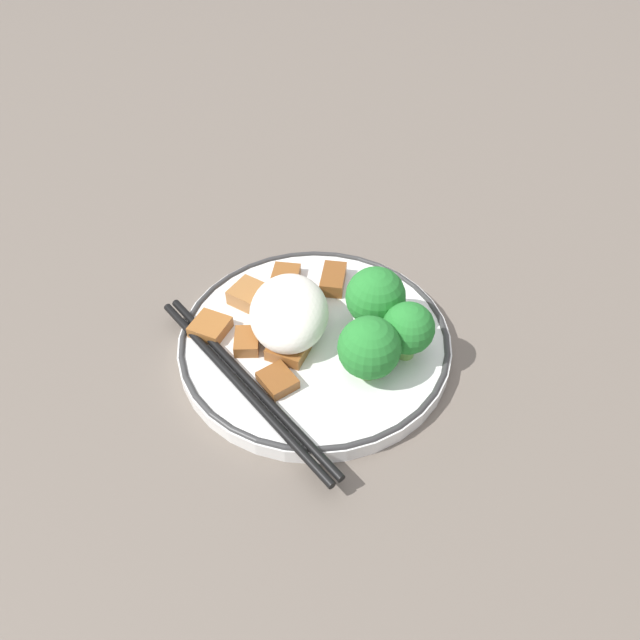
{
  "coord_description": "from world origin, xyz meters",
  "views": [
    {
      "loc": [
        -0.35,
        0.0,
        0.39
      ],
      "look_at": [
        0.0,
        0.0,
        0.03
      ],
      "focal_mm": 35.0,
      "sensor_mm": 36.0,
      "label": 1
    }
  ],
  "objects_px": {
    "broccoli_back_left": "(375,348)",
    "broccoli_back_center": "(414,329)",
    "chopsticks": "(249,382)",
    "broccoli_back_right": "(381,297)",
    "plate": "(320,341)"
  },
  "relations": [
    {
      "from": "plate",
      "to": "broccoli_back_left",
      "type": "height_order",
      "value": "broccoli_back_left"
    },
    {
      "from": "plate",
      "to": "broccoli_back_center",
      "type": "relative_size",
      "value": 4.44
    },
    {
      "from": "plate",
      "to": "chopsticks",
      "type": "height_order",
      "value": "chopsticks"
    },
    {
      "from": "broccoli_back_left",
      "to": "chopsticks",
      "type": "height_order",
      "value": "broccoli_back_left"
    },
    {
      "from": "broccoli_back_right",
      "to": "plate",
      "type": "bearing_deg",
      "value": 104.15
    },
    {
      "from": "broccoli_back_center",
      "to": "broccoli_back_right",
      "type": "distance_m",
      "value": 0.04
    },
    {
      "from": "broccoli_back_right",
      "to": "broccoli_back_left",
      "type": "bearing_deg",
      "value": 170.83
    },
    {
      "from": "broccoli_back_center",
      "to": "chopsticks",
      "type": "xyz_separation_m",
      "value": [
        -0.03,
        0.13,
        -0.03
      ]
    },
    {
      "from": "plate",
      "to": "broccoli_back_right",
      "type": "xyz_separation_m",
      "value": [
        0.01,
        -0.05,
        0.04
      ]
    },
    {
      "from": "broccoli_back_left",
      "to": "chopsticks",
      "type": "xyz_separation_m",
      "value": [
        -0.01,
        0.1,
        -0.03
      ]
    },
    {
      "from": "plate",
      "to": "broccoli_back_center",
      "type": "distance_m",
      "value": 0.08
    },
    {
      "from": "plate",
      "to": "broccoli_back_left",
      "type": "bearing_deg",
      "value": -133.63
    },
    {
      "from": "broccoli_back_right",
      "to": "chopsticks",
      "type": "distance_m",
      "value": 0.12
    },
    {
      "from": "broccoli_back_left",
      "to": "broccoli_back_right",
      "type": "bearing_deg",
      "value": -9.17
    },
    {
      "from": "broccoli_back_left",
      "to": "broccoli_back_center",
      "type": "distance_m",
      "value": 0.04
    }
  ]
}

